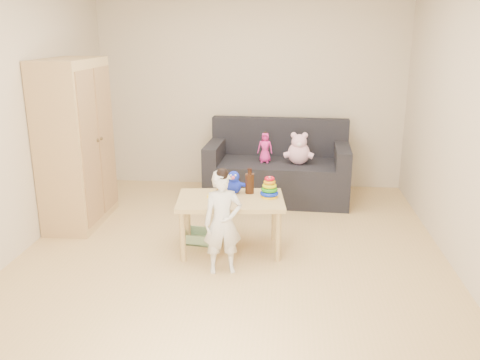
# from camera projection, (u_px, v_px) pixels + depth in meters

# --- Properties ---
(room) EXTENTS (4.50, 4.50, 4.50)m
(room) POSITION_uv_depth(u_px,v_px,m) (232.00, 117.00, 4.48)
(room) COLOR tan
(room) RESTS_ON ground
(wardrobe) EXTENTS (0.49, 0.98, 1.76)m
(wardrobe) POSITION_uv_depth(u_px,v_px,m) (76.00, 143.00, 5.39)
(wardrobe) COLOR tan
(wardrobe) RESTS_ON ground
(sofa) EXTENTS (1.77, 0.94, 0.49)m
(sofa) POSITION_uv_depth(u_px,v_px,m) (277.00, 180.00, 6.32)
(sofa) COLOR black
(sofa) RESTS_ON ground
(play_table) EXTENTS (1.05, 0.73, 0.52)m
(play_table) POSITION_uv_depth(u_px,v_px,m) (231.00, 224.00, 4.84)
(play_table) COLOR tan
(play_table) RESTS_ON ground
(storage_bin) EXTENTS (0.39, 0.31, 0.11)m
(storage_bin) POSITION_uv_depth(u_px,v_px,m) (201.00, 236.00, 5.09)
(storage_bin) COLOR #81A477
(storage_bin) RESTS_ON ground
(toddler) EXTENTS (0.37, 0.29, 0.89)m
(toddler) POSITION_uv_depth(u_px,v_px,m) (223.00, 224.00, 4.36)
(toddler) COLOR silver
(toddler) RESTS_ON ground
(pink_bear) EXTENTS (0.32, 0.29, 0.32)m
(pink_bear) POSITION_uv_depth(u_px,v_px,m) (299.00, 151.00, 6.08)
(pink_bear) COLOR #FFBBD9
(pink_bear) RESTS_ON sofa
(doll) EXTENTS (0.19, 0.14, 0.36)m
(doll) POSITION_uv_depth(u_px,v_px,m) (265.00, 148.00, 6.14)
(doll) COLOR #ED2C9D
(doll) RESTS_ON sofa
(ring_stacker) EXTENTS (0.18, 0.18, 0.20)m
(ring_stacker) POSITION_uv_depth(u_px,v_px,m) (269.00, 189.00, 4.78)
(ring_stacker) COLOR yellow
(ring_stacker) RESTS_ON play_table
(brown_bottle) EXTENTS (0.09, 0.09, 0.25)m
(brown_bottle) POSITION_uv_depth(u_px,v_px,m) (250.00, 183.00, 4.89)
(brown_bottle) COLOR black
(brown_bottle) RESTS_ON play_table
(blue_plush) EXTENTS (0.23, 0.20, 0.23)m
(blue_plush) POSITION_uv_depth(u_px,v_px,m) (234.00, 182.00, 4.89)
(blue_plush) COLOR #192EE8
(blue_plush) RESTS_ON play_table
(wooden_figure) EXTENTS (0.05, 0.05, 0.11)m
(wooden_figure) POSITION_uv_depth(u_px,v_px,m) (218.00, 192.00, 4.75)
(wooden_figure) COLOR brown
(wooden_figure) RESTS_ON play_table
(yellow_book) EXTENTS (0.19, 0.19, 0.01)m
(yellow_book) POSITION_uv_depth(u_px,v_px,m) (218.00, 195.00, 4.85)
(yellow_book) COLOR yellow
(yellow_book) RESTS_ON play_table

